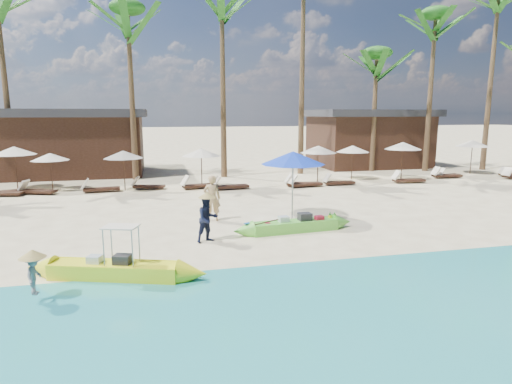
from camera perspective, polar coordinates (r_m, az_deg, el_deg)
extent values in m
plane|color=#FAEDB9|center=(13.81, -4.01, -6.53)|extent=(240.00, 240.00, 0.00)
cube|color=tan|center=(9.23, 1.15, -15.38)|extent=(240.00, 4.50, 0.01)
cube|color=#66D741|center=(14.87, 5.14, -4.57)|extent=(3.10, 0.90, 0.37)
cube|color=white|center=(14.87, 5.14, -4.50)|extent=(2.66, 0.68, 0.17)
cube|color=#262628|center=(14.96, 6.52, -3.44)|extent=(0.46, 0.37, 0.34)
cube|color=silver|center=(14.71, 3.69, -3.77)|extent=(0.36, 0.32, 0.27)
cube|color=#B1172F|center=(15.15, 8.42, -3.55)|extent=(0.31, 0.27, 0.21)
cylinder|color=#B1172F|center=(14.54, 1.56, -4.30)|extent=(0.21, 0.21, 0.09)
cylinder|color=#262628|center=(14.37, 0.78, -4.49)|extent=(0.19, 0.19, 0.08)
sphere|color=tan|center=(14.32, -0.38, -4.34)|extent=(0.17, 0.17, 0.17)
cylinder|color=#FDFC20|center=(15.48, 9.82, -3.36)|extent=(0.14, 0.14, 0.17)
cylinder|color=#FDFC20|center=(15.57, 10.45, -3.31)|extent=(0.14, 0.14, 0.17)
cube|color=#FDFC20|center=(11.30, -18.26, -9.93)|extent=(3.27, 1.66, 0.39)
cube|color=white|center=(11.29, -18.27, -9.84)|extent=(2.79, 1.34, 0.17)
cube|color=#262628|center=(11.13, -17.37, -8.76)|extent=(0.49, 0.44, 0.31)
cube|color=silver|center=(11.43, -20.70, -8.58)|extent=(0.40, 0.37, 0.26)
cube|color=silver|center=(10.89, -17.62, -4.43)|extent=(0.95, 0.79, 0.03)
imported|color=tan|center=(16.22, -5.88, -0.81)|extent=(0.69, 0.50, 1.76)
imported|color=#121832|center=(13.59, -6.48, -3.58)|extent=(0.88, 0.80, 1.49)
imported|color=gray|center=(10.47, -27.46, -9.75)|extent=(0.37, 0.59, 0.88)
cylinder|color=#99999E|center=(16.42, 4.90, 0.75)|extent=(0.06, 0.06, 2.54)
cone|color=blue|center=(16.28, 4.96, 4.57)|extent=(2.43, 2.43, 0.50)
cylinder|color=#392217|center=(26.30, -29.38, 2.74)|extent=(0.06, 0.06, 2.23)
cone|color=silver|center=(26.21, -29.57, 4.82)|extent=(2.23, 2.23, 0.45)
cube|color=#392217|center=(24.89, -30.52, 0.02)|extent=(1.76, 1.01, 0.12)
cube|color=#392217|center=(24.42, -30.49, -0.16)|extent=(1.72, 0.80, 0.12)
cylinder|color=#392217|center=(24.98, -25.62, 2.37)|extent=(0.05, 0.05, 1.93)
cone|color=silver|center=(24.89, -25.77, 4.26)|extent=(1.93, 1.93, 0.39)
cube|color=#392217|center=(24.20, -27.01, 0.08)|extent=(1.83, 1.12, 0.12)
cube|color=silver|center=(24.59, -28.56, 0.83)|extent=(0.56, 0.66, 0.51)
cube|color=#392217|center=(23.59, -19.87, 0.37)|extent=(1.85, 0.76, 0.13)
cube|color=silver|center=(23.57, -21.85, 1.02)|extent=(0.46, 0.62, 0.53)
cylinder|color=#392217|center=(23.56, -17.17, 2.66)|extent=(0.05, 0.05, 2.06)
cone|color=silver|center=(23.46, -17.28, 4.80)|extent=(2.06, 2.06, 0.41)
cube|color=#392217|center=(23.77, -14.06, 0.73)|extent=(1.74, 0.92, 0.12)
cube|color=silver|center=(23.92, -15.79, 1.42)|extent=(0.49, 0.61, 0.48)
cylinder|color=#392217|center=(23.43, -7.27, 3.07)|extent=(0.05, 0.05, 2.11)
cone|color=silver|center=(23.33, -7.32, 5.28)|extent=(2.11, 2.11, 0.42)
cube|color=#392217|center=(23.42, -7.46, 0.86)|extent=(1.96, 0.97, 0.13)
cube|color=silver|center=(23.14, -9.44, 1.52)|extent=(0.53, 0.68, 0.55)
cube|color=#392217|center=(22.98, -3.31, 0.74)|extent=(1.89, 0.75, 0.13)
cube|color=silver|center=(22.74, -5.32, 1.45)|extent=(0.46, 0.63, 0.54)
cylinder|color=#392217|center=(25.26, 8.25, 3.59)|extent=(0.05, 0.05, 2.12)
cone|color=silver|center=(25.17, 8.30, 5.66)|extent=(2.12, 2.12, 0.42)
cube|color=#392217|center=(23.87, 6.66, 1.05)|extent=(1.88, 0.79, 0.13)
cube|color=silver|center=(23.48, 4.91, 1.72)|extent=(0.47, 0.63, 0.53)
cube|color=#392217|center=(24.03, 6.29, 1.12)|extent=(1.93, 0.92, 0.13)
cube|color=silver|center=(23.87, 4.36, 1.89)|extent=(0.52, 0.66, 0.54)
cylinder|color=#392217|center=(27.07, 12.69, 3.80)|extent=(0.05, 0.05, 2.03)
cone|color=silver|center=(26.98, 12.76, 5.64)|extent=(2.03, 2.03, 0.41)
cube|color=#392217|center=(24.79, 11.06, 1.25)|extent=(1.74, 0.62, 0.12)
cube|color=silver|center=(24.47, 9.44, 1.91)|extent=(0.41, 0.57, 0.50)
cylinder|color=#392217|center=(27.89, 18.89, 3.89)|extent=(0.06, 0.06, 2.24)
cone|color=silver|center=(27.81, 19.00, 5.86)|extent=(2.24, 2.24, 0.45)
cube|color=#392217|center=(26.67, 19.71, 1.49)|extent=(1.88, 0.81, 0.13)
cube|color=silver|center=(26.28, 18.17, 2.17)|extent=(0.48, 0.64, 0.53)
cube|color=#392217|center=(29.57, 24.11, 2.01)|extent=(1.84, 0.72, 0.13)
cube|color=silver|center=(29.11, 22.84, 2.61)|extent=(0.45, 0.61, 0.53)
cylinder|color=#392217|center=(32.32, 26.78, 4.14)|extent=(0.06, 0.06, 2.21)
cone|color=silver|center=(32.25, 26.92, 5.81)|extent=(2.21, 2.21, 0.44)
cube|color=#392217|center=(30.04, 24.27, 2.07)|extent=(1.63, 0.77, 0.11)
cube|color=silver|center=(29.50, 23.40, 2.54)|extent=(0.43, 0.56, 0.46)
cube|color=silver|center=(30.81, 30.51, 2.37)|extent=(0.48, 0.63, 0.52)
cube|color=#392217|center=(32.21, 30.99, 2.01)|extent=(1.64, 0.89, 0.11)
cube|color=silver|center=(31.85, 29.95, 2.53)|extent=(0.47, 0.58, 0.46)
cone|color=brown|center=(29.38, -30.42, 11.81)|extent=(0.40, 0.40, 10.89)
cone|color=brown|center=(27.37, -16.23, 12.15)|extent=(0.40, 0.40, 10.08)
ellipsoid|color=#215E17|center=(28.02, -16.79, 22.49)|extent=(2.08, 2.08, 0.88)
cone|color=brown|center=(27.44, -4.43, 13.75)|extent=(0.40, 0.40, 11.26)
cone|color=brown|center=(29.15, 6.17, 15.40)|extent=(0.40, 0.40, 13.16)
cone|color=brown|center=(31.34, 15.48, 10.08)|extent=(0.40, 0.40, 8.07)
ellipsoid|color=#215E17|center=(31.60, 15.85, 17.41)|extent=(2.08, 2.08, 0.88)
cone|color=brown|center=(32.61, 22.21, 11.95)|extent=(0.40, 0.40, 10.64)
ellipsoid|color=#215E17|center=(33.25, 22.88, 21.12)|extent=(2.08, 2.08, 0.88)
cone|color=brown|center=(35.15, 28.79, 12.61)|extent=(0.40, 0.40, 12.26)
cube|color=#392217|center=(31.19, -24.22, 5.61)|extent=(10.00, 6.00, 3.80)
cube|color=#2D2D33|center=(31.12, -24.52, 9.56)|extent=(10.80, 6.60, 0.50)
cube|color=#392217|center=(34.58, 14.65, 6.57)|extent=(8.00, 6.00, 3.80)
cube|color=#2D2D33|center=(34.52, 14.81, 10.13)|extent=(8.80, 6.60, 0.50)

